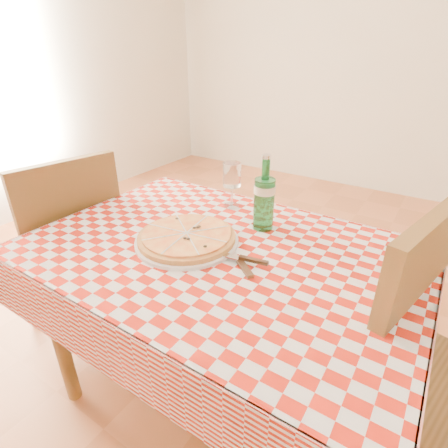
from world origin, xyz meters
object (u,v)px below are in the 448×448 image
at_px(chair_far, 70,242).
at_px(wine_glass, 232,185).
at_px(dining_table, 219,272).
at_px(water_bottle, 264,193).
at_px(pizza_plate, 187,236).
at_px(chair_near, 437,365).

bearing_deg(chair_far, wine_glass, -139.40).
xyz_separation_m(dining_table, water_bottle, (0.05, 0.21, 0.24)).
distance_m(water_bottle, wine_glass, 0.23).
height_order(chair_far, water_bottle, water_bottle).
height_order(pizza_plate, water_bottle, water_bottle).
height_order(chair_near, pizza_plate, chair_near).
distance_m(chair_near, pizza_plate, 0.84).
bearing_deg(pizza_plate, water_bottle, 55.19).
height_order(chair_near, water_bottle, water_bottle).
bearing_deg(wine_glass, pizza_plate, -84.22).
distance_m(chair_near, chair_far, 1.51).
xyz_separation_m(chair_near, water_bottle, (-0.64, 0.15, 0.33)).
bearing_deg(chair_near, pizza_plate, -159.98).
relative_size(chair_far, water_bottle, 3.44).
bearing_deg(dining_table, pizza_plate, -165.75).
bearing_deg(pizza_plate, wine_glass, 95.78).
bearing_deg(chair_far, dining_table, -165.14).
distance_m(pizza_plate, water_bottle, 0.32).
xyz_separation_m(dining_table, wine_glass, (-0.15, 0.32, 0.19)).
xyz_separation_m(dining_table, chair_near, (0.69, 0.06, -0.09)).
bearing_deg(chair_near, dining_table, -161.28).
xyz_separation_m(chair_near, chair_far, (-1.50, -0.11, -0.02)).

